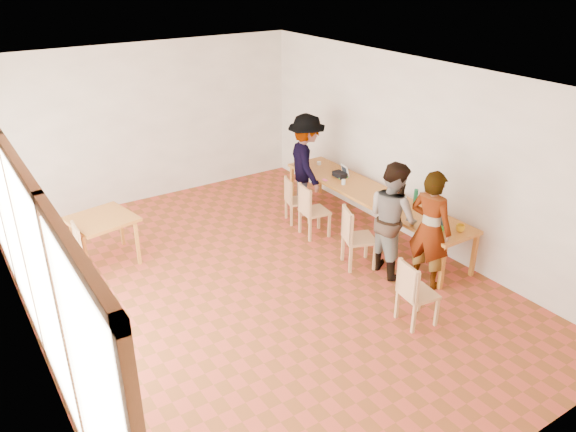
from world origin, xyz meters
name	(u,v)px	position (x,y,z in m)	size (l,w,h in m)	color
ground	(258,284)	(0.00, 0.00, 0.00)	(8.00, 8.00, 0.00)	#AC3E29
wall_back	(149,123)	(0.00, 4.00, 1.50)	(6.00, 0.10, 3.00)	silver
wall_front	(500,347)	(0.00, -4.00, 1.50)	(6.00, 0.10, 3.00)	silver
wall_right	(414,152)	(3.00, 0.00, 1.50)	(0.10, 8.00, 3.00)	silver
window_wall	(23,247)	(-2.96, 0.00, 1.50)	(0.10, 8.00, 3.00)	white
ceiling	(252,78)	(0.00, 0.00, 3.02)	(6.00, 8.00, 0.04)	white
communal_table	(372,196)	(2.50, 0.39, 0.70)	(0.80, 4.00, 0.75)	#BF7D2A
side_table	(102,222)	(-1.63, 1.93, 0.67)	(0.90, 0.90, 0.75)	#BF7D2A
chair_near	(413,287)	(1.19, -1.92, 0.56)	(0.48, 0.48, 0.49)	tan
chair_mid	(353,232)	(1.51, -0.33, 0.59)	(0.58, 0.58, 0.52)	tan
chair_far	(310,206)	(1.55, 0.87, 0.57)	(0.49, 0.49, 0.49)	tan
chair_empty	(293,196)	(1.63, 1.50, 0.51)	(0.48, 0.48, 0.44)	tan
chair_spare	(72,248)	(-2.19, 1.59, 0.54)	(0.42, 0.42, 0.47)	tan
person_near	(430,229)	(2.09, -1.31, 0.89)	(0.65, 0.42, 1.77)	gray
person_mid	(393,218)	(1.92, -0.72, 0.88)	(0.85, 0.66, 1.75)	gray
person_far	(306,164)	(2.13, 1.82, 0.92)	(1.19, 0.68, 1.84)	gray
laptop_near	(438,224)	(2.44, -1.14, 0.81)	(0.25, 0.28, 0.22)	green
laptop_mid	(399,202)	(2.50, -0.25, 0.81)	(0.24, 0.28, 0.23)	green
laptop_far	(343,173)	(2.57, 1.28, 0.81)	(0.25, 0.27, 0.20)	green
yellow_mug	(460,228)	(2.61, -1.41, 0.80)	(0.13, 0.13, 0.10)	#EEA913
green_bottle	(416,197)	(2.73, -0.38, 0.89)	(0.07, 0.07, 0.28)	#15683B
clear_glass	(344,182)	(2.34, 0.97, 0.80)	(0.07, 0.07, 0.09)	silver
condiment_cup	(319,163)	(2.58, 2.02, 0.78)	(0.08, 0.08, 0.06)	white
pink_phone	(325,180)	(2.18, 1.30, 0.76)	(0.05, 0.10, 0.01)	#F4438C
black_pouch	(340,175)	(2.51, 1.29, 0.80)	(0.16, 0.26, 0.09)	black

